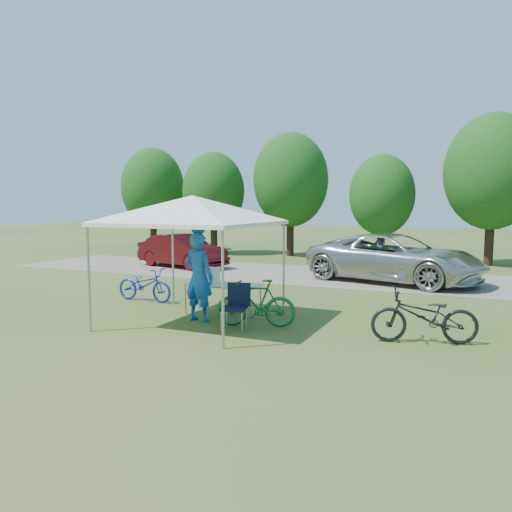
{
  "coord_description": "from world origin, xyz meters",
  "views": [
    {
      "loc": [
        5.5,
        -9.11,
        2.52
      ],
      "look_at": [
        0.58,
        2.0,
        1.28
      ],
      "focal_mm": 35.0,
      "sensor_mm": 36.0,
      "label": 1
    }
  ],
  "objects_px": {
    "folding_table": "(223,286)",
    "folding_chair": "(236,302)",
    "cyclist": "(199,277)",
    "bike_blue": "(145,285)",
    "minivan": "(395,258)",
    "sedan": "(182,251)",
    "cooler": "(208,275)",
    "bike_green": "(256,303)",
    "bike_dark": "(425,316)"
  },
  "relations": [
    {
      "from": "folding_chair",
      "to": "bike_green",
      "type": "bearing_deg",
      "value": 41.03
    },
    {
      "from": "bike_dark",
      "to": "sedan",
      "type": "bearing_deg",
      "value": -143.44
    },
    {
      "from": "minivan",
      "to": "bike_dark",
      "type": "bearing_deg",
      "value": -151.12
    },
    {
      "from": "cooler",
      "to": "cyclist",
      "type": "bearing_deg",
      "value": -74.18
    },
    {
      "from": "folding_table",
      "to": "bike_blue",
      "type": "distance_m",
      "value": 2.7
    },
    {
      "from": "cyclist",
      "to": "sedan",
      "type": "height_order",
      "value": "cyclist"
    },
    {
      "from": "cyclist",
      "to": "bike_green",
      "type": "distance_m",
      "value": 1.42
    },
    {
      "from": "cooler",
      "to": "bike_blue",
      "type": "relative_size",
      "value": 0.3
    },
    {
      "from": "folding_table",
      "to": "bike_dark",
      "type": "bearing_deg",
      "value": -8.33
    },
    {
      "from": "folding_table",
      "to": "cooler",
      "type": "height_order",
      "value": "cooler"
    },
    {
      "from": "minivan",
      "to": "sedan",
      "type": "xyz_separation_m",
      "value": [
        -8.51,
        0.54,
        -0.13
      ]
    },
    {
      "from": "bike_blue",
      "to": "bike_green",
      "type": "relative_size",
      "value": 1.02
    },
    {
      "from": "folding_chair",
      "to": "cooler",
      "type": "xyz_separation_m",
      "value": [
        -1.29,
        1.11,
        0.34
      ]
    },
    {
      "from": "minivan",
      "to": "bike_green",
      "type": "bearing_deg",
      "value": -176.9
    },
    {
      "from": "folding_table",
      "to": "folding_chair",
      "type": "xyz_separation_m",
      "value": [
        0.9,
        -1.11,
        -0.11
      ]
    },
    {
      "from": "bike_green",
      "to": "cooler",
      "type": "bearing_deg",
      "value": -132.3
    },
    {
      "from": "minivan",
      "to": "sedan",
      "type": "distance_m",
      "value": 8.53
    },
    {
      "from": "folding_chair",
      "to": "sedan",
      "type": "xyz_separation_m",
      "value": [
        -6.51,
        8.24,
        0.13
      ]
    },
    {
      "from": "cooler",
      "to": "minivan",
      "type": "distance_m",
      "value": 7.37
    },
    {
      "from": "folding_table",
      "to": "folding_chair",
      "type": "bearing_deg",
      "value": -51.04
    },
    {
      "from": "folding_chair",
      "to": "cooler",
      "type": "relative_size",
      "value": 1.87
    },
    {
      "from": "folding_table",
      "to": "folding_chair",
      "type": "relative_size",
      "value": 1.84
    },
    {
      "from": "cooler",
      "to": "bike_dark",
      "type": "relative_size",
      "value": 0.26
    },
    {
      "from": "cyclist",
      "to": "minivan",
      "type": "xyz_separation_m",
      "value": [
        3.07,
        7.37,
        -0.16
      ]
    },
    {
      "from": "cyclist",
      "to": "bike_blue",
      "type": "xyz_separation_m",
      "value": [
        -2.46,
        1.37,
        -0.53
      ]
    },
    {
      "from": "folding_table",
      "to": "cyclist",
      "type": "xyz_separation_m",
      "value": [
        -0.17,
        -0.79,
        0.3
      ]
    },
    {
      "from": "cyclist",
      "to": "bike_dark",
      "type": "bearing_deg",
      "value": -171.51
    },
    {
      "from": "folding_chair",
      "to": "bike_blue",
      "type": "bearing_deg",
      "value": 141.63
    },
    {
      "from": "cooler",
      "to": "folding_chair",
      "type": "bearing_deg",
      "value": -40.67
    },
    {
      "from": "bike_blue",
      "to": "minivan",
      "type": "distance_m",
      "value": 8.17
    },
    {
      "from": "folding_chair",
      "to": "cooler",
      "type": "distance_m",
      "value": 1.74
    },
    {
      "from": "folding_table",
      "to": "bike_dark",
      "type": "relative_size",
      "value": 0.9
    },
    {
      "from": "folding_chair",
      "to": "bike_blue",
      "type": "height_order",
      "value": "folding_chair"
    },
    {
      "from": "folding_table",
      "to": "bike_blue",
      "type": "bearing_deg",
      "value": 167.44
    },
    {
      "from": "folding_table",
      "to": "cooler",
      "type": "relative_size",
      "value": 3.44
    },
    {
      "from": "folding_table",
      "to": "cooler",
      "type": "xyz_separation_m",
      "value": [
        -0.39,
        0.0,
        0.23
      ]
    },
    {
      "from": "cyclist",
      "to": "minivan",
      "type": "bearing_deg",
      "value": -105.69
    },
    {
      "from": "folding_table",
      "to": "bike_blue",
      "type": "height_order",
      "value": "bike_blue"
    },
    {
      "from": "folding_chair",
      "to": "bike_green",
      "type": "distance_m",
      "value": 0.46
    },
    {
      "from": "cyclist",
      "to": "bike_green",
      "type": "relative_size",
      "value": 1.17
    },
    {
      "from": "bike_dark",
      "to": "minivan",
      "type": "height_order",
      "value": "minivan"
    },
    {
      "from": "bike_blue",
      "to": "bike_dark",
      "type": "bearing_deg",
      "value": -97.25
    },
    {
      "from": "minivan",
      "to": "sedan",
      "type": "relative_size",
      "value": 1.41
    },
    {
      "from": "bike_blue",
      "to": "minivan",
      "type": "bearing_deg",
      "value": -39.99
    },
    {
      "from": "bike_blue",
      "to": "bike_dark",
      "type": "distance_m",
      "value": 7.24
    },
    {
      "from": "cooler",
      "to": "sedan",
      "type": "distance_m",
      "value": 8.83
    },
    {
      "from": "cooler",
      "to": "bike_green",
      "type": "distance_m",
      "value": 1.77
    },
    {
      "from": "cyclist",
      "to": "sedan",
      "type": "distance_m",
      "value": 9.6
    },
    {
      "from": "cooler",
      "to": "bike_dark",
      "type": "xyz_separation_m",
      "value": [
        4.9,
        -0.66,
        -0.39
      ]
    },
    {
      "from": "sedan",
      "to": "cooler",
      "type": "bearing_deg",
      "value": -128.69
    }
  ]
}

